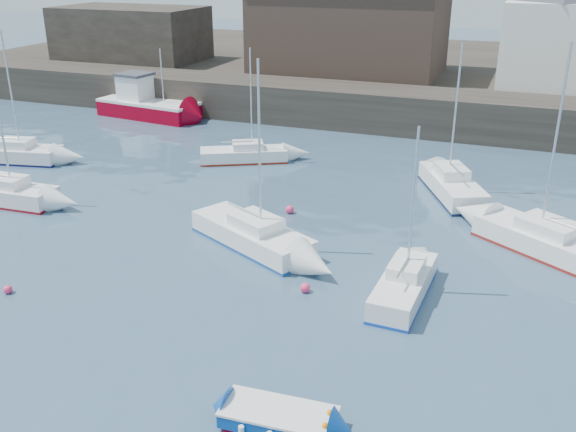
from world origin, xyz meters
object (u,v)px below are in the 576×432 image
(sailboat_d, at_px, (553,243))
(buoy_mid, at_px, (305,292))
(buoy_far, at_px, (290,213))
(sailboat_h, at_px, (244,154))
(sailboat_b, at_px, (252,234))
(sailboat_e, at_px, (13,153))
(sailboat_a, at_px, (4,193))
(sailboat_c, at_px, (404,285))
(sailboat_f, at_px, (452,185))
(fishing_boat, at_px, (146,104))
(blue_dinghy, at_px, (279,418))
(buoy_near, at_px, (9,293))

(sailboat_d, distance_m, buoy_mid, 11.83)
(buoy_far, bearing_deg, sailboat_h, 129.00)
(sailboat_b, xyz_separation_m, sailboat_d, (13.09, 3.95, 0.00))
(sailboat_e, bearing_deg, sailboat_a, -50.46)
(sailboat_d, height_order, buoy_mid, sailboat_d)
(sailboat_c, relative_size, sailboat_f, 0.83)
(sailboat_a, xyz_separation_m, buoy_far, (15.13, 4.12, -0.55))
(sailboat_e, bearing_deg, sailboat_f, 7.86)
(sailboat_f, bearing_deg, sailboat_b, -127.22)
(sailboat_h, height_order, buoy_far, sailboat_h)
(sailboat_b, distance_m, buoy_far, 4.42)
(buoy_far, bearing_deg, fishing_boat, 139.93)
(sailboat_a, relative_size, sailboat_h, 1.08)
(sailboat_f, distance_m, buoy_mid, 14.13)
(blue_dinghy, height_order, fishing_boat, fishing_boat)
(sailboat_a, distance_m, buoy_near, 10.94)
(sailboat_d, bearing_deg, buoy_mid, -142.03)
(sailboat_h, bearing_deg, blue_dinghy, -63.33)
(sailboat_c, xyz_separation_m, sailboat_e, (-27.55, 8.66, 0.02))
(sailboat_b, distance_m, buoy_near, 10.67)
(sailboat_c, relative_size, sailboat_e, 0.82)
(fishing_boat, height_order, buoy_far, fishing_boat)
(sailboat_e, height_order, sailboat_h, sailboat_e)
(sailboat_a, xyz_separation_m, sailboat_e, (-5.07, 6.14, -0.01))
(blue_dinghy, distance_m, sailboat_e, 31.13)
(sailboat_e, xyz_separation_m, buoy_near, (12.59, -14.07, -0.54))
(sailboat_c, bearing_deg, sailboat_a, 173.61)
(blue_dinghy, distance_m, sailboat_a, 23.59)
(sailboat_h, distance_m, buoy_mid, 17.88)
(sailboat_d, distance_m, buoy_near, 23.56)
(sailboat_d, relative_size, buoy_far, 20.99)
(sailboat_e, bearing_deg, blue_dinghy, -34.30)
(fishing_boat, xyz_separation_m, buoy_near, (11.10, -27.79, -1.10))
(buoy_far, bearing_deg, sailboat_e, 174.30)
(buoy_near, bearing_deg, sailboat_c, 19.88)
(sailboat_c, height_order, buoy_mid, sailboat_c)
(fishing_boat, height_order, sailboat_b, sailboat_b)
(sailboat_b, relative_size, buoy_near, 24.09)
(sailboat_e, height_order, sailboat_f, sailboat_e)
(sailboat_a, bearing_deg, fishing_boat, 100.21)
(blue_dinghy, relative_size, sailboat_c, 0.50)
(sailboat_a, relative_size, buoy_near, 21.84)
(sailboat_b, xyz_separation_m, sailboat_h, (-5.79, 11.78, -0.09))
(sailboat_b, xyz_separation_m, buoy_mid, (3.78, -3.32, -0.57))
(sailboat_h, bearing_deg, sailboat_a, -128.38)
(buoy_mid, bearing_deg, sailboat_h, 122.36)
(sailboat_h, height_order, buoy_mid, sailboat_h)
(blue_dinghy, height_order, sailboat_h, sailboat_h)
(fishing_boat, distance_m, sailboat_d, 35.49)
(sailboat_h, bearing_deg, sailboat_d, -22.53)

